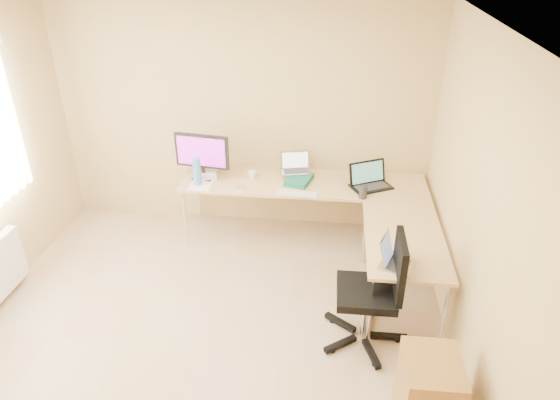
# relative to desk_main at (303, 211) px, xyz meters

# --- Properties ---
(floor) EXTENTS (4.50, 4.50, 0.00)m
(floor) POSITION_rel_desk_main_xyz_m (-0.72, -1.85, -0.36)
(floor) COLOR tan
(floor) RESTS_ON ground
(ceiling) EXTENTS (4.50, 4.50, 0.00)m
(ceiling) POSITION_rel_desk_main_xyz_m (-0.72, -1.85, 2.24)
(ceiling) COLOR white
(ceiling) RESTS_ON ground
(wall_back) EXTENTS (4.50, 0.00, 4.50)m
(wall_back) POSITION_rel_desk_main_xyz_m (-0.72, 0.40, 0.93)
(wall_back) COLOR tan
(wall_back) RESTS_ON ground
(wall_right) EXTENTS (0.00, 4.50, 4.50)m
(wall_right) POSITION_rel_desk_main_xyz_m (1.38, -1.85, 0.93)
(wall_right) COLOR tan
(wall_right) RESTS_ON ground
(desk_main) EXTENTS (2.65, 0.70, 0.73)m
(desk_main) POSITION_rel_desk_main_xyz_m (0.00, 0.00, 0.00)
(desk_main) COLOR tan
(desk_main) RESTS_ON ground
(desk_return) EXTENTS (0.70, 1.30, 0.73)m
(desk_return) POSITION_rel_desk_main_xyz_m (0.98, -1.00, 0.00)
(desk_return) COLOR tan
(desk_return) RESTS_ON ground
(monitor) EXTENTS (0.62, 0.27, 0.52)m
(monitor) POSITION_rel_desk_main_xyz_m (-1.10, -0.03, 0.62)
(monitor) COLOR black
(monitor) RESTS_ON desk_main
(book_stack) EXTENTS (0.32, 0.38, 0.05)m
(book_stack) POSITION_rel_desk_main_xyz_m (-0.05, -0.01, 0.39)
(book_stack) COLOR #155F4A
(book_stack) RESTS_ON desk_main
(laptop_center) EXTENTS (0.37, 0.32, 0.21)m
(laptop_center) POSITION_rel_desk_main_xyz_m (-0.10, 0.13, 0.52)
(laptop_center) COLOR #9C9CAD
(laptop_center) RESTS_ON desk_main
(laptop_black) EXTENTS (0.51, 0.47, 0.26)m
(laptop_black) POSITION_rel_desk_main_xyz_m (0.72, -0.05, 0.50)
(laptop_black) COLOR black
(laptop_black) RESTS_ON desk_main
(keyboard) EXTENTS (0.43, 0.16, 0.02)m
(keyboard) POSITION_rel_desk_main_xyz_m (-0.05, -0.30, 0.37)
(keyboard) COLOR silver
(keyboard) RESTS_ON desk_main
(mouse) EXTENTS (0.10, 0.08, 0.03)m
(mouse) POSITION_rel_desk_main_xyz_m (0.03, -0.30, 0.38)
(mouse) COLOR beige
(mouse) RESTS_ON desk_main
(mug) EXTENTS (0.13, 0.13, 0.09)m
(mug) POSITION_rel_desk_main_xyz_m (-0.56, 0.01, 0.41)
(mug) COLOR white
(mug) RESTS_ON desk_main
(cd_stack) EXTENTS (0.14, 0.14, 0.03)m
(cd_stack) POSITION_rel_desk_main_xyz_m (-0.65, -0.25, 0.38)
(cd_stack) COLOR white
(cd_stack) RESTS_ON desk_main
(water_bottle) EXTENTS (0.09, 0.09, 0.30)m
(water_bottle) POSITION_rel_desk_main_xyz_m (-1.13, -0.19, 0.52)
(water_bottle) COLOR #4A85CD
(water_bottle) RESTS_ON desk_main
(papers) EXTENTS (0.23, 0.33, 0.01)m
(papers) POSITION_rel_desk_main_xyz_m (-1.09, -0.17, 0.37)
(papers) COLOR white
(papers) RESTS_ON desk_main
(white_box) EXTENTS (0.22, 0.19, 0.07)m
(white_box) POSITION_rel_desk_main_xyz_m (-1.06, -0.04, 0.40)
(white_box) COLOR silver
(white_box) RESTS_ON desk_main
(desk_fan) EXTENTS (0.28, 0.28, 0.29)m
(desk_fan) POSITION_rel_desk_main_xyz_m (-1.03, 0.20, 0.51)
(desk_fan) COLOR silver
(desk_fan) RESTS_ON desk_main
(black_cup) EXTENTS (0.10, 0.10, 0.13)m
(black_cup) POSITION_rel_desk_main_xyz_m (0.62, -0.30, 0.43)
(black_cup) COLOR #272424
(black_cup) RESTS_ON desk_main
(laptop_return) EXTENTS (0.38, 0.34, 0.21)m
(laptop_return) POSITION_rel_desk_main_xyz_m (0.87, -1.45, 0.47)
(laptop_return) COLOR #B3B3B3
(laptop_return) RESTS_ON desk_return
(office_chair) EXTENTS (0.64, 0.64, 1.05)m
(office_chair) POSITION_rel_desk_main_xyz_m (0.63, -1.54, 0.14)
(office_chair) COLOR black
(office_chair) RESTS_ON ground
(cabinet) EXTENTS (0.38, 0.47, 0.64)m
(cabinet) POSITION_rel_desk_main_xyz_m (1.02, -2.43, -0.01)
(cabinet) COLOR olive
(cabinet) RESTS_ON ground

